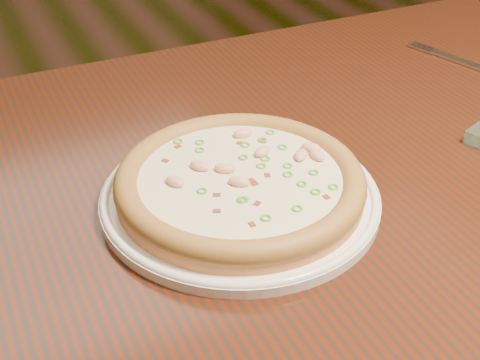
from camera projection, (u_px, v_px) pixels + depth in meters
name	position (u px, v px, depth m)	size (l,w,h in m)	color
hero_table	(305.00, 219.00, 0.90)	(1.20, 0.80, 0.75)	black
plate	(240.00, 195.00, 0.76)	(0.32, 0.32, 0.02)	white
pizza	(240.00, 182.00, 0.75)	(0.28, 0.28, 0.03)	#CA8345
fork	(458.00, 60.00, 1.08)	(0.07, 0.17, 0.00)	silver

